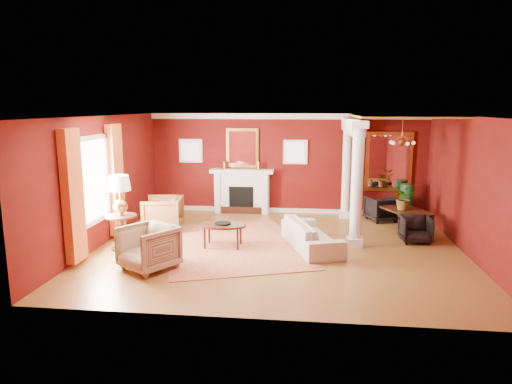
# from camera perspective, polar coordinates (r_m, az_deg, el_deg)

# --- Properties ---
(ground) EXTENTS (8.00, 8.00, 0.00)m
(ground) POSITION_cam_1_polar(r_m,az_deg,el_deg) (10.26, 2.81, -6.95)
(ground) COLOR brown
(ground) RESTS_ON ground
(room_shell) EXTENTS (8.04, 7.04, 2.92)m
(room_shell) POSITION_cam_1_polar(r_m,az_deg,el_deg) (9.84, 2.92, 4.31)
(room_shell) COLOR #600F0D
(room_shell) RESTS_ON ground
(fireplace) EXTENTS (1.85, 0.42, 1.29)m
(fireplace) POSITION_cam_1_polar(r_m,az_deg,el_deg) (13.45, -1.77, 0.13)
(fireplace) COLOR white
(fireplace) RESTS_ON ground
(overmantel_mirror) EXTENTS (0.95, 0.07, 1.15)m
(overmantel_mirror) POSITION_cam_1_polar(r_m,az_deg,el_deg) (13.41, -1.72, 5.52)
(overmantel_mirror) COLOR gold
(overmantel_mirror) RESTS_ON fireplace
(flank_window_left) EXTENTS (0.70, 0.07, 0.70)m
(flank_window_left) POSITION_cam_1_polar(r_m,az_deg,el_deg) (13.73, -8.15, 5.12)
(flank_window_left) COLOR white
(flank_window_left) RESTS_ON room_shell
(flank_window_right) EXTENTS (0.70, 0.07, 0.70)m
(flank_window_right) POSITION_cam_1_polar(r_m,az_deg,el_deg) (13.30, 4.94, 5.01)
(flank_window_right) COLOR white
(flank_window_right) RESTS_ON room_shell
(left_window) EXTENTS (0.21, 2.55, 2.60)m
(left_window) POSITION_cam_1_polar(r_m,az_deg,el_deg) (10.35, -19.40, 0.71)
(left_window) COLOR white
(left_window) RESTS_ON room_shell
(column_front) EXTENTS (0.36, 0.36, 2.80)m
(column_front) POSITION_cam_1_polar(r_m,az_deg,el_deg) (10.26, 12.52, 1.00)
(column_front) COLOR white
(column_front) RESTS_ON ground
(column_back) EXTENTS (0.36, 0.36, 2.80)m
(column_back) POSITION_cam_1_polar(r_m,az_deg,el_deg) (12.92, 11.30, 3.01)
(column_back) COLOR white
(column_back) RESTS_ON ground
(header_beam) EXTENTS (0.30, 3.20, 0.32)m
(header_beam) POSITION_cam_1_polar(r_m,az_deg,el_deg) (11.72, 11.95, 8.08)
(header_beam) COLOR white
(header_beam) RESTS_ON column_front
(amber_ceiling) EXTENTS (2.30, 3.40, 0.04)m
(amber_ceiling) POSITION_cam_1_polar(r_m,az_deg,el_deg) (11.73, 17.74, 9.03)
(amber_ceiling) COLOR gold
(amber_ceiling) RESTS_ON room_shell
(dining_mirror) EXTENTS (1.30, 0.07, 1.70)m
(dining_mirror) POSITION_cam_1_polar(r_m,az_deg,el_deg) (13.50, 16.26, 3.64)
(dining_mirror) COLOR gold
(dining_mirror) RESTS_ON room_shell
(chandelier) EXTENTS (0.60, 0.62, 0.75)m
(chandelier) POSITION_cam_1_polar(r_m,az_deg,el_deg) (11.82, 17.76, 6.01)
(chandelier) COLOR #AB7335
(chandelier) RESTS_ON room_shell
(crown_trim) EXTENTS (8.00, 0.08, 0.16)m
(crown_trim) POSITION_cam_1_polar(r_m,az_deg,el_deg) (13.24, 3.91, 9.42)
(crown_trim) COLOR white
(crown_trim) RESTS_ON room_shell
(base_trim) EXTENTS (8.00, 0.08, 0.12)m
(base_trim) POSITION_cam_1_polar(r_m,az_deg,el_deg) (13.58, 3.77, -2.30)
(base_trim) COLOR white
(base_trim) RESTS_ON ground
(rug) EXTENTS (4.05, 4.66, 0.02)m
(rug) POSITION_cam_1_polar(r_m,az_deg,el_deg) (10.42, -2.96, -6.65)
(rug) COLOR maroon
(rug) RESTS_ON ground
(sofa) EXTENTS (1.24, 2.19, 0.82)m
(sofa) POSITION_cam_1_polar(r_m,az_deg,el_deg) (10.18, 6.98, -4.76)
(sofa) COLOR beige
(sofa) RESTS_ON ground
(armchair_leopard) EXTENTS (0.96, 1.02, 0.95)m
(armchair_leopard) POSITION_cam_1_polar(r_m,az_deg,el_deg) (11.79, -11.57, -2.44)
(armchair_leopard) COLOR black
(armchair_leopard) RESTS_ON ground
(armchair_stripe) EXTENTS (1.25, 1.23, 0.95)m
(armchair_stripe) POSITION_cam_1_polar(r_m,az_deg,el_deg) (9.06, -13.32, -6.52)
(armchair_stripe) COLOR tan
(armchair_stripe) RESTS_ON ground
(coffee_table) EXTENTS (1.04, 1.04, 0.53)m
(coffee_table) POSITION_cam_1_polar(r_m,az_deg,el_deg) (10.20, -4.17, -4.28)
(coffee_table) COLOR black
(coffee_table) RESTS_ON ground
(coffee_book) EXTENTS (0.16, 0.06, 0.23)m
(coffee_book) POSITION_cam_1_polar(r_m,az_deg,el_deg) (10.19, -4.54, -3.38)
(coffee_book) COLOR black
(coffee_book) RESTS_ON coffee_table
(side_table) EXTENTS (0.66, 0.66, 1.65)m
(side_table) POSITION_cam_1_polar(r_m,az_deg,el_deg) (10.29, -16.63, -0.84)
(side_table) COLOR black
(side_table) RESTS_ON ground
(dining_table) EXTENTS (1.07, 1.55, 0.82)m
(dining_table) POSITION_cam_1_polar(r_m,az_deg,el_deg) (12.30, 18.18, -2.53)
(dining_table) COLOR black
(dining_table) RESTS_ON ground
(dining_chair_near) EXTENTS (0.68, 0.64, 0.67)m
(dining_chair_near) POSITION_cam_1_polar(r_m,az_deg,el_deg) (11.20, 19.33, -4.27)
(dining_chair_near) COLOR black
(dining_chair_near) RESTS_ON ground
(dining_chair_far) EXTENTS (0.92, 0.90, 0.74)m
(dining_chair_far) POSITION_cam_1_polar(r_m,az_deg,el_deg) (12.97, 15.39, -1.88)
(dining_chair_far) COLOR black
(dining_chair_far) RESTS_ON ground
(green_urn) EXTENTS (0.42, 0.42, 1.00)m
(green_urn) POSITION_cam_1_polar(r_m,az_deg,el_deg) (13.34, 18.27, -1.61)
(green_urn) COLOR #14411D
(green_urn) RESTS_ON ground
(potted_plant) EXTENTS (0.62, 0.67, 0.46)m
(potted_plant) POSITION_cam_1_polar(r_m,az_deg,el_deg) (12.12, 18.05, 0.38)
(potted_plant) COLOR #26591E
(potted_plant) RESTS_ON dining_table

